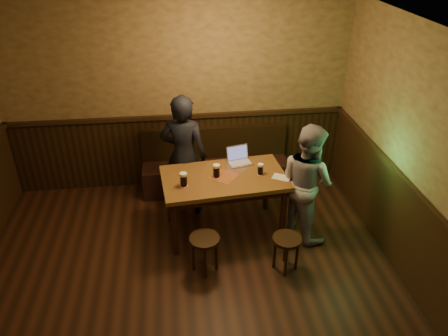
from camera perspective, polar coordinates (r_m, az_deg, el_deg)
name	(u,v)px	position (r m, az deg, el deg)	size (l,w,h in m)	color
room	(187,226)	(4.08, -4.87, -7.61)	(5.04, 6.04, 2.84)	black
bench	(216,170)	(6.71, -1.11, -0.20)	(2.20, 0.50, 0.95)	black
pub_table	(224,184)	(5.57, 0.01, -2.08)	(1.64, 1.03, 0.84)	#583519
stool_left	(205,244)	(5.15, -2.54, -9.93)	(0.38, 0.38, 0.48)	black
stool_right	(287,244)	(5.22, 8.18, -9.81)	(0.41, 0.41, 0.46)	black
pint_left	(184,179)	(5.30, -5.30, -1.50)	(0.12, 0.12, 0.18)	maroon
pint_mid	(216,171)	(5.46, -0.99, -0.37)	(0.11, 0.11, 0.18)	maroon
pint_right	(260,169)	(5.54, 4.78, -0.14)	(0.10, 0.10, 0.15)	maroon
laptop	(239,158)	(5.81, 1.95, 1.26)	(0.35, 0.31, 0.21)	silver
menu	(281,177)	(5.54, 7.51, -1.21)	(0.22, 0.15, 0.00)	silver
person_suit	(184,156)	(5.93, -5.26, 1.58)	(0.64, 0.42, 1.75)	black
person_grey	(307,182)	(5.60, 10.77, -1.76)	(0.76, 0.59, 1.57)	gray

